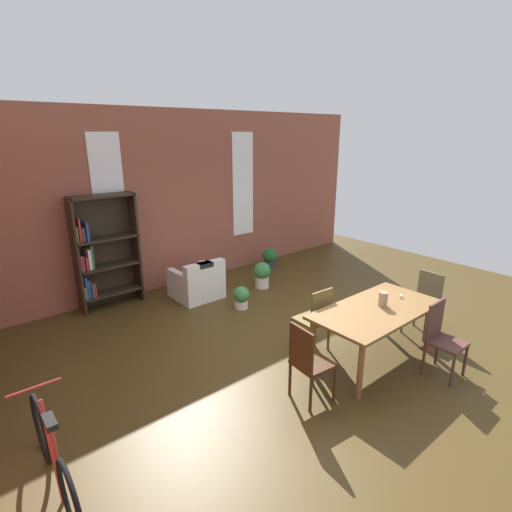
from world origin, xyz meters
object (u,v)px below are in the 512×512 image
at_px(dining_table, 377,314).
at_px(dining_chair_head_right, 425,301).
at_px(bookshelf_tall, 102,253).
at_px(bicycle_second, 54,459).
at_px(dining_chair_near_right, 442,337).
at_px(dining_chair_far_left, 315,318).
at_px(dining_chair_head_left, 308,361).
at_px(armchair_white, 197,283).
at_px(vase_on_table, 383,299).
at_px(potted_plant_window, 270,257).
at_px(potted_plant_by_shelf, 241,297).
at_px(potted_plant_corner, 262,274).

distance_m(dining_table, dining_chair_head_right, 1.30).
bearing_deg(bookshelf_tall, bicycle_second, -116.05).
bearing_deg(dining_chair_head_right, bookshelf_tall, 129.63).
distance_m(dining_table, dining_chair_near_right, 0.82).
bearing_deg(dining_chair_far_left, dining_table, -59.08).
relative_size(dining_chair_far_left, bookshelf_tall, 0.48).
bearing_deg(dining_chair_head_left, armchair_white, 79.47).
height_order(vase_on_table, dining_chair_far_left, vase_on_table).
xyz_separation_m(dining_chair_near_right, bookshelf_tall, (-2.50, 4.76, 0.47)).
distance_m(dining_table, bookshelf_tall, 4.59).
relative_size(dining_chair_head_left, potted_plant_window, 2.05).
distance_m(dining_chair_head_left, potted_plant_by_shelf, 2.66).
xyz_separation_m(dining_chair_head_left, dining_chair_head_right, (2.57, -0.01, 0.00)).
distance_m(vase_on_table, bicycle_second, 4.01).
bearing_deg(bookshelf_tall, dining_table, -62.85).
xyz_separation_m(potted_plant_corner, potted_plant_window, (0.89, 0.78, -0.02)).
distance_m(bicycle_second, potted_plant_by_shelf, 4.00).
distance_m(dining_chair_far_left, bookshelf_tall, 3.80).
bearing_deg(dining_chair_far_left, bookshelf_tall, 116.35).
bearing_deg(dining_chair_near_right, dining_chair_far_left, 120.78).
xyz_separation_m(vase_on_table, dining_chair_head_right, (1.17, -0.00, -0.36)).
bearing_deg(dining_chair_near_right, dining_chair_head_right, 38.21).
bearing_deg(vase_on_table, bookshelf_tall, 118.42).
distance_m(dining_chair_head_right, bicycle_second, 5.14).
height_order(dining_chair_near_right, dining_chair_head_right, same).
height_order(dining_chair_far_left, dining_chair_head_right, same).
bearing_deg(vase_on_table, potted_plant_corner, 80.89).
bearing_deg(potted_plant_corner, vase_on_table, -99.11).
bearing_deg(armchair_white, dining_chair_head_right, -60.08).
bearing_deg(armchair_white, dining_chair_far_left, -84.79).
bearing_deg(dining_chair_near_right, potted_plant_window, 76.37).
distance_m(dining_table, armchair_white, 3.46).
height_order(dining_chair_head_right, potted_plant_by_shelf, dining_chair_head_right).
relative_size(dining_table, dining_chair_head_right, 1.92).
distance_m(dining_table, bicycle_second, 3.87).
relative_size(dining_chair_head_left, dining_chair_head_right, 1.00).
height_order(vase_on_table, bicycle_second, vase_on_table).
xyz_separation_m(dining_chair_near_right, potted_plant_by_shelf, (-0.73, 3.16, -0.30)).
relative_size(vase_on_table, dining_chair_head_right, 0.21).
bearing_deg(potted_plant_corner, bookshelf_tall, 157.85).
distance_m(dining_table, potted_plant_corner, 3.07).
height_order(dining_chair_far_left, bookshelf_tall, bookshelf_tall).
xyz_separation_m(potted_plant_by_shelf, potted_plant_corner, (0.92, 0.51, 0.07)).
relative_size(dining_chair_near_right, armchair_white, 1.18).
bearing_deg(bookshelf_tall, potted_plant_corner, -22.15).
relative_size(dining_chair_near_right, potted_plant_window, 2.05).
bearing_deg(potted_plant_window, potted_plant_corner, -139.05).
distance_m(dining_chair_far_left, dining_chair_head_right, 1.83).
relative_size(dining_table, potted_plant_window, 3.93).
bearing_deg(bicycle_second, dining_chair_head_left, -11.63).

